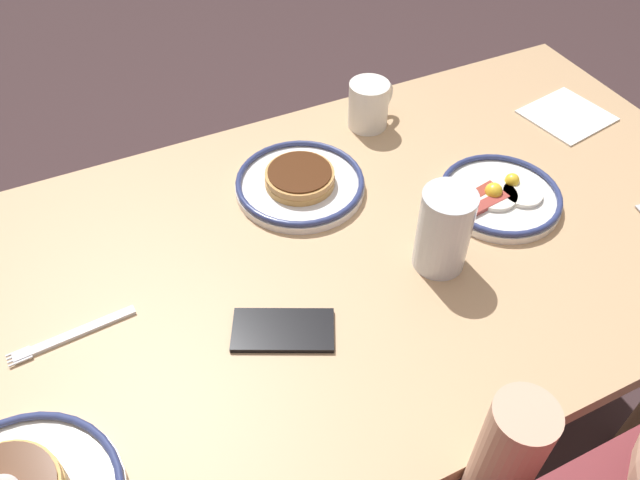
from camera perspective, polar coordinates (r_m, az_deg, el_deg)
name	(u,v)px	position (r m, az deg, el deg)	size (l,w,h in m)	color
ground_plane	(341,450)	(1.61, 1.91, -18.71)	(6.00, 6.00, 0.00)	#3D2A2C
dining_table	(350,281)	(1.06, 2.75, -3.76)	(1.41, 0.76, 0.73)	tan
plate_near_main	(300,182)	(1.09, -1.85, 5.31)	(0.23, 0.23, 0.04)	white
plate_far_companion	(500,196)	(1.11, 16.16, 3.92)	(0.21, 0.21, 0.04)	white
coffee_mug	(369,104)	(1.22, 4.55, 12.34)	(0.11, 0.08, 0.09)	white
drinking_glass	(443,234)	(0.95, 11.23, 0.57)	(0.08, 0.08, 0.14)	silver
cell_phone	(283,330)	(0.89, -3.41, -8.24)	(0.14, 0.07, 0.01)	black
paper_napkin	(567,115)	(1.36, 21.70, 10.56)	(0.15, 0.14, 0.00)	white
fork_near	(73,335)	(0.95, -21.74, -8.08)	(0.18, 0.03, 0.01)	silver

